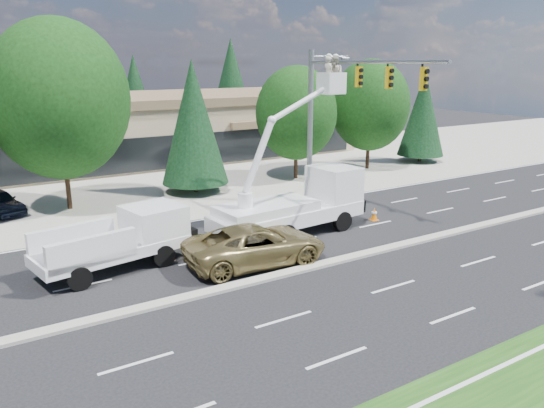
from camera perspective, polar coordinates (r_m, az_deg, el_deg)
ground at (r=20.50m, az=-3.70°, el=-8.82°), size 140.00×140.00×0.00m
concrete_apron at (r=38.50m, az=-18.05°, el=1.84°), size 140.00×22.00×0.01m
road_median at (r=20.48m, az=-3.70°, el=-8.67°), size 120.00×0.55×0.12m
strip_mall at (r=47.67m, az=-21.36°, el=7.41°), size 50.40×15.40×5.50m
tree_front_d at (r=32.15m, az=-21.93°, el=10.38°), size 7.73×7.73×10.73m
tree_front_e at (r=34.65m, az=-8.45°, el=8.69°), size 4.32×4.32×8.52m
tree_front_f at (r=38.53m, az=2.64°, el=9.73°), size 5.85×5.85×8.12m
tree_front_g at (r=42.86m, az=10.49°, el=10.40°), size 6.19×6.19×8.59m
tree_front_h at (r=47.18m, az=15.91°, el=9.36°), size 3.89×3.89×7.66m
tree_back_c at (r=61.60m, az=-14.51°, el=11.39°), size 4.65×4.65×9.16m
tree_back_d at (r=66.22m, az=-4.41°, el=12.94°), size 5.64×5.64×11.12m
signal_mast at (r=30.29m, az=6.66°, el=10.70°), size 2.76×10.16×9.00m
utility_pickup at (r=22.81m, az=-15.75°, el=-4.24°), size 6.46×3.28×2.36m
bucket_truck at (r=26.30m, az=3.15°, el=0.95°), size 8.39×3.16×8.68m
traffic_cone_b at (r=23.23m, az=-11.69°, el=-5.29°), size 0.40×0.40×0.70m
traffic_cone_c at (r=23.44m, az=-6.60°, el=-4.88°), size 0.40×0.40×0.70m
traffic_cone_d at (r=27.82m, az=7.57°, el=-1.71°), size 0.40×0.40×0.70m
traffic_cone_e at (r=29.16m, az=10.94°, el=-1.07°), size 0.40×0.40×0.70m
minivan at (r=22.37m, az=-1.74°, el=-4.41°), size 6.26×3.26×1.68m
parked_car_east at (r=40.94m, az=-7.85°, el=4.31°), size 2.42×4.97×1.57m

